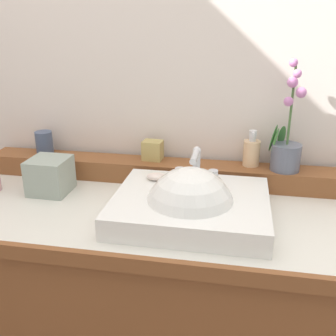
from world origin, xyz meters
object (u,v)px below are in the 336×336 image
Objects in this scene: soap_dispenser at (252,152)px; tissue_box at (50,175)px; soap_bar at (157,177)px; potted_plant at (286,146)px; sink_basin at (190,209)px; trinket_box at (153,150)px; tumbler_cup at (44,143)px.

soap_dispenser is 0.71m from tissue_box.
potted_plant reaches higher than soap_bar.
sink_basin is 1.23× the size of potted_plant.
sink_basin is 3.59× the size of soap_dispenser.
sink_basin reaches higher than soap_bar.
potted_plant reaches higher than soap_dispenser.
soap_bar is 0.98× the size of trinket_box.
sink_basin is 0.51m from tissue_box.
tumbler_cup reaches higher than tissue_box.
sink_basin reaches higher than trinket_box.
soap_dispenser is at bearing 5.37° from trinket_box.
sink_basin is at bearing -120.59° from soap_dispenser.
trinket_box is 0.55× the size of tissue_box.
tumbler_cup is at bearing -174.57° from trinket_box.
tissue_box is at bearing -178.44° from soap_bar.
trinket_box is (-0.18, 0.30, 0.08)m from sink_basin.
tumbler_cup is at bearing -179.30° from soap_dispenser.
potted_plant is 2.92× the size of soap_dispenser.
potted_plant reaches higher than tissue_box.
potted_plant is 0.81m from tissue_box.
potted_plant is 0.90m from tumbler_cup.
potted_plant is 0.47m from trinket_box.
soap_dispenser is 0.99× the size of tissue_box.
sink_basin is 3.55× the size of tissue_box.
trinket_box is at bearing -179.33° from soap_dispenser.
soap_dispenser reaches higher than trinket_box.
soap_dispenser reaches higher than sink_basin.
potted_plant reaches higher than tumbler_cup.
soap_bar is 0.36m from soap_dispenser.
potted_plant is at bearing 12.00° from tissue_box.
trinket_box is (-0.36, -0.00, -0.01)m from soap_dispenser.
potted_plant is 4.33× the size of tumbler_cup.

